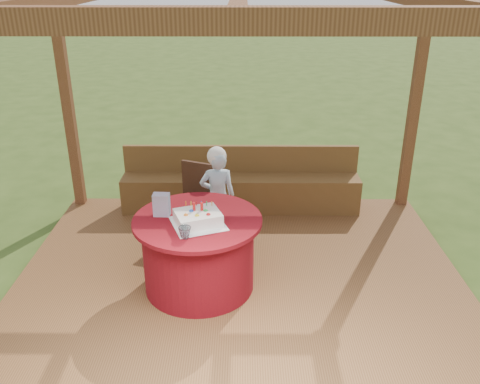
% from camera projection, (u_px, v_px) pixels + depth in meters
% --- Properties ---
extents(ground, '(60.00, 60.00, 0.00)m').
position_uv_depth(ground, '(240.00, 293.00, 5.10)').
color(ground, '#2F4617').
rests_on(ground, ground).
extents(deck, '(4.50, 4.00, 0.12)m').
position_uv_depth(deck, '(240.00, 288.00, 5.07)').
color(deck, brown).
rests_on(deck, ground).
extents(pergola, '(4.50, 4.00, 2.72)m').
position_uv_depth(pergola, '(240.00, 46.00, 4.12)').
color(pergola, brown).
rests_on(pergola, deck).
extents(bench, '(3.00, 0.42, 0.80)m').
position_uv_depth(bench, '(241.00, 189.00, 6.51)').
color(bench, brown).
rests_on(bench, deck).
extents(table, '(1.21, 1.21, 0.74)m').
position_uv_depth(table, '(199.00, 252.00, 4.86)').
color(table, maroon).
rests_on(table, deck).
extents(chair, '(0.52, 0.52, 0.85)m').
position_uv_depth(chair, '(194.00, 197.00, 5.83)').
color(chair, '#3B1F12').
rests_on(chair, deck).
extents(elderly_woman, '(0.42, 0.30, 1.12)m').
position_uv_depth(elderly_woman, '(217.00, 194.00, 5.63)').
color(elderly_woman, '#8FB9D4').
rests_on(elderly_woman, deck).
extents(birthday_cake, '(0.58, 0.58, 0.19)m').
position_uv_depth(birthday_cake, '(198.00, 218.00, 4.59)').
color(birthday_cake, white).
rests_on(birthday_cake, table).
extents(gift_bag, '(0.16, 0.10, 0.22)m').
position_uv_depth(gift_bag, '(162.00, 205.00, 4.73)').
color(gift_bag, '#C881A9').
rests_on(gift_bag, table).
extents(drinking_glass, '(0.14, 0.14, 0.10)m').
position_uv_depth(drinking_glass, '(185.00, 233.00, 4.35)').
color(drinking_glass, white).
rests_on(drinking_glass, table).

